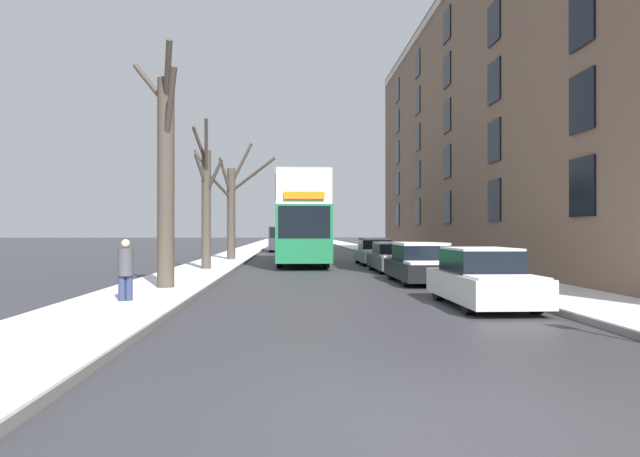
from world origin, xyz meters
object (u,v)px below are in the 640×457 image
Objects in this scene: parked_car_0 at (482,279)px; pedestrian_left_sidewalk at (126,270)px; bare_tree_left_2 at (232,207)px; bare_tree_left_0 at (165,174)px; parked_car_1 at (422,264)px; bare_tree_left_1 at (206,202)px; oncoming_van at (281,238)px; double_decker_bus at (302,216)px; parked_car_2 at (394,258)px; parked_car_3 at (375,252)px.

pedestrian_left_sidewalk is at bearing 178.57° from parked_car_0.
parked_car_0 is (7.93, -20.10, -2.55)m from bare_tree_left_2.
parked_car_1 is (8.14, 2.85, -2.78)m from bare_tree_left_0.
bare_tree_left_0 reaches higher than bare_tree_left_2.
bare_tree_left_1 reaches higher than oncoming_van.
oncoming_van is (-1.48, 18.96, -1.43)m from double_decker_bus.
oncoming_van reaches higher than parked_car_2.
double_decker_bus is 12.33m from parked_car_1.
bare_tree_left_1 is 1.19× the size of oncoming_van.
parked_car_0 is at bearing -77.54° from double_decker_bus.
parked_car_3 is at bearing -74.51° from oncoming_van.
bare_tree_left_0 is at bearing -113.02° from pedestrian_left_sidewalk.
parked_car_2 is 14.12m from pedestrian_left_sidewalk.
bare_tree_left_2 reaches higher than parked_car_3.
bare_tree_left_0 reaches higher than pedestrian_left_sidewalk.
bare_tree_left_1 is 8.48m from bare_tree_left_2.
bare_tree_left_1 reaches higher than parked_car_0.
bare_tree_left_2 is 21.76m from parked_car_0.
bare_tree_left_0 is 1.57× the size of parked_car_2.
bare_tree_left_0 is at bearing 157.43° from parked_car_0.
bare_tree_left_1 is 0.56× the size of double_decker_bus.
oncoming_van is (-5.40, 30.48, 0.55)m from parked_car_1.
bare_tree_left_2 is 1.54× the size of parked_car_2.
parked_car_3 reaches higher than parked_car_0.
double_decker_bus is at bearing 108.81° from parked_car_1.
bare_tree_left_0 reaches higher than parked_car_0.
bare_tree_left_2 is 16.92m from oncoming_van.
parked_car_2 is 2.81× the size of pedestrian_left_sidewalk.
bare_tree_left_1 is 14.43m from parked_car_0.
bare_tree_left_2 reaches higher than oncoming_van.
bare_tree_left_2 is at bearing 119.76° from parked_car_1.
parked_car_2 is (8.14, 8.20, -2.81)m from bare_tree_left_0.
parked_car_0 is at bearing 159.56° from pedestrian_left_sidewalk.
parked_car_1 is (3.92, -11.52, -1.98)m from double_decker_bus.
bare_tree_left_0 is 1.02× the size of bare_tree_left_2.
bare_tree_left_2 reaches higher than pedestrian_left_sidewalk.
parked_car_1 is 30.96m from oncoming_van.
bare_tree_left_2 is at bearing 132.94° from parked_car_2.
bare_tree_left_0 is at bearing -106.36° from double_decker_bus.
parked_car_2 is at bearing -57.55° from double_decker_bus.
bare_tree_left_0 is 16.72m from bare_tree_left_2.
oncoming_van is at bearing 102.13° from parked_car_2.
bare_tree_left_0 reaches higher than double_decker_bus.
pedestrian_left_sidewalk is (-8.36, -11.38, 0.26)m from parked_car_2.
pedestrian_left_sidewalk is at bearing -116.18° from parked_car_3.
bare_tree_left_2 is 1.61× the size of parked_car_3.
bare_tree_left_0 reaches higher than parked_car_2.
double_decker_bus is (4.27, 6.13, -0.44)m from bare_tree_left_1.
parked_car_0 is 8.37m from pedestrian_left_sidewalk.
parked_car_3 is (8.14, 13.84, -2.77)m from bare_tree_left_0.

